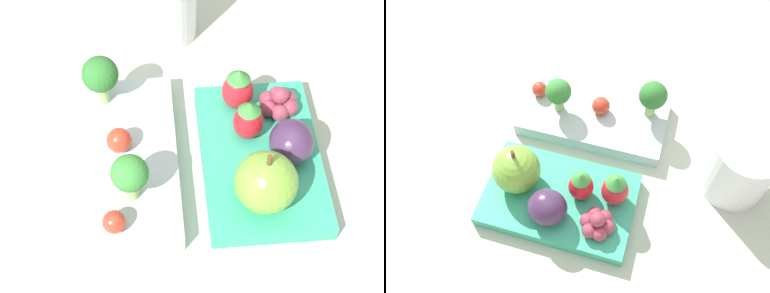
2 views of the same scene
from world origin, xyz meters
TOP-DOWN VIEW (x-y plane):
  - ground_plane at (0.00, 0.00)m, footprint 4.00×4.00m
  - bento_box_savoury at (-0.01, 0.06)m, footprint 0.20×0.12m
  - bento_box_fruit at (-0.01, -0.07)m, footprint 0.19×0.12m
  - broccoli_floret_0 at (-0.06, 0.05)m, footprint 0.03×0.03m
  - broccoli_floret_1 at (0.06, 0.09)m, footprint 0.04×0.04m
  - cherry_tomato_0 at (-0.09, 0.07)m, footprint 0.02×0.02m
  - cherry_tomato_1 at (0.00, 0.07)m, footprint 0.02×0.02m
  - apple at (-0.06, -0.07)m, footprint 0.06×0.06m
  - strawberry_0 at (0.05, -0.05)m, footprint 0.03×0.03m
  - strawberry_1 at (0.01, -0.06)m, footprint 0.03×0.03m
  - plum at (-0.01, -0.10)m, footprint 0.05×0.04m
  - grape_cluster at (0.05, -0.09)m, footprint 0.04×0.04m
  - drinking_cup at (0.19, 0.02)m, footprint 0.08×0.08m

SIDE VIEW (x-z plane):
  - ground_plane at x=0.00m, z-range 0.00..0.00m
  - bento_box_fruit at x=-0.01m, z-range 0.00..0.02m
  - bento_box_savoury at x=-0.01m, z-range 0.00..0.02m
  - grape_cluster at x=0.05m, z-range 0.01..0.04m
  - cherry_tomato_0 at x=-0.09m, z-range 0.02..0.04m
  - cherry_tomato_1 at x=0.00m, z-range 0.02..0.04m
  - plum at x=-0.01m, z-range 0.02..0.06m
  - strawberry_1 at x=0.01m, z-range 0.02..0.06m
  - strawberry_0 at x=0.05m, z-range 0.02..0.07m
  - drinking_cup at x=0.19m, z-range 0.00..0.09m
  - apple at x=-0.06m, z-range 0.01..0.08m
  - broccoli_floret_0 at x=-0.06m, z-range 0.03..0.08m
  - broccoli_floret_1 at x=0.06m, z-range 0.03..0.08m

